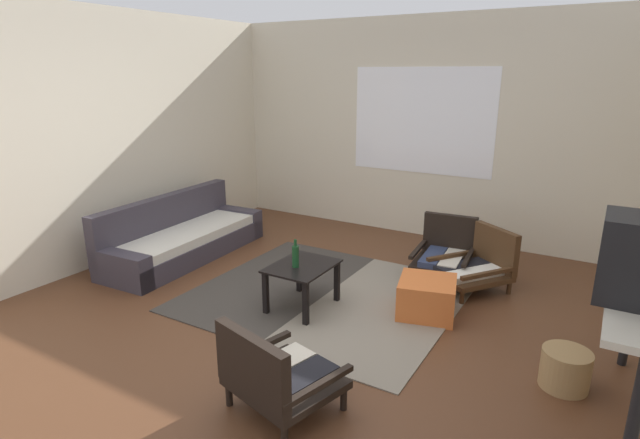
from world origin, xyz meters
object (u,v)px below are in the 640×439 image
armchair_striped_foreground (275,375)px  glass_bottle (295,256)px  coffee_table (302,274)px  couch (182,238)px  armchair_by_window (445,251)px  armchair_corner (478,265)px  ottoman_orange (427,297)px  wicker_basket (565,369)px

armchair_striped_foreground → glass_bottle: size_ratio=2.97×
coffee_table → glass_bottle: size_ratio=2.45×
couch → armchair_striped_foreground: bearing=-34.1°
couch → glass_bottle: 1.96m
couch → armchair_by_window: bearing=19.8°
armchair_corner → ottoman_orange: 0.83m
armchair_striped_foreground → wicker_basket: armchair_striped_foreground is taller
coffee_table → glass_bottle: (-0.02, -0.07, 0.19)m
armchair_corner → wicker_basket: size_ratio=2.67×
armchair_by_window → ottoman_orange: armchair_by_window is taller
glass_bottle → wicker_basket: (2.18, -0.04, -0.38)m
armchair_striped_foreground → armchair_corner: 2.62m
armchair_by_window → wicker_basket: (1.30, -1.50, -0.12)m
coffee_table → armchair_corner: 1.75m
armchair_by_window → wicker_basket: bearing=-49.2°
ottoman_orange → glass_bottle: (-1.03, -0.51, 0.35)m
armchair_by_window → armchair_striped_foreground: bearing=-94.4°
armchair_corner → glass_bottle: size_ratio=3.37×
glass_bottle → wicker_basket: glass_bottle is taller
ottoman_orange → armchair_corner: bearing=73.5°
couch → armchair_corner: (3.14, 0.83, 0.03)m
armchair_corner → wicker_basket: armchair_corner is taller
coffee_table → armchair_striped_foreground: 1.47m
armchair_by_window → ottoman_orange: 0.98m
couch → armchair_striped_foreground: couch is taller
couch → coffee_table: size_ratio=3.37×
armchair_corner → wicker_basket: (0.92, -1.34, -0.11)m
armchair_corner → armchair_striped_foreground: bearing=-103.0°
couch → wicker_basket: bearing=-7.2°
armchair_corner → wicker_basket: 1.62m
armchair_striped_foreground → ottoman_orange: 1.80m
ottoman_orange → glass_bottle: glass_bottle is taller
armchair_striped_foreground → wicker_basket: bearing=38.9°
couch → wicker_basket: (4.05, -0.51, -0.08)m
coffee_table → couch: bearing=167.9°
armchair_striped_foreground → ottoman_orange: bearing=78.6°
couch → armchair_corner: bearing=14.8°
armchair_striped_foreground → ottoman_orange: size_ratio=1.57×
coffee_table → armchair_by_window: (0.86, 1.40, -0.07)m
armchair_by_window → ottoman_orange: size_ratio=1.42×
armchair_striped_foreground → ottoman_orange: armchair_striped_foreground is taller
armchair_by_window → coffee_table: bearing=-121.5°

